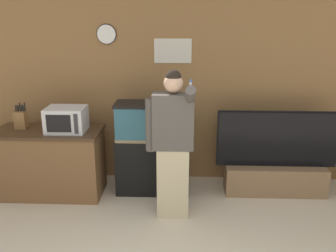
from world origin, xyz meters
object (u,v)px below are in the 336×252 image
at_px(knife_block, 21,119).
at_px(tv_on_stand, 275,169).
at_px(counter_island, 51,162).
at_px(person_standing, 172,143).
at_px(aquarium_on_stand, 153,148).
at_px(microwave, 66,119).

distance_m(knife_block, tv_on_stand, 3.44).
distance_m(counter_island, knife_block, 0.68).
bearing_deg(tv_on_stand, person_standing, -154.44).
xyz_separation_m(knife_block, aquarium_on_stand, (1.72, 0.07, -0.40)).
distance_m(microwave, person_standing, 1.45).
bearing_deg(microwave, counter_island, 172.90).
bearing_deg(person_standing, counter_island, 163.05).
xyz_separation_m(microwave, person_standing, (1.36, -0.46, -0.14)).
xyz_separation_m(counter_island, person_standing, (1.63, -0.50, 0.47)).
bearing_deg(counter_island, tv_on_stand, 3.06).
relative_size(aquarium_on_stand, tv_on_stand, 0.77).
distance_m(aquarium_on_stand, person_standing, 0.75).
height_order(microwave, person_standing, person_standing).
xyz_separation_m(knife_block, tv_on_stand, (3.37, 0.09, -0.69)).
relative_size(microwave, aquarium_on_stand, 0.40).
bearing_deg(microwave, person_standing, -18.76).
height_order(aquarium_on_stand, tv_on_stand, aquarium_on_stand).
bearing_deg(tv_on_stand, aquarium_on_stand, -179.18).
bearing_deg(microwave, tv_on_stand, 4.04).
bearing_deg(microwave, knife_block, 171.17).
xyz_separation_m(counter_island, microwave, (0.26, -0.03, 0.60)).
xyz_separation_m(tv_on_stand, person_standing, (-1.37, -0.66, 0.59)).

